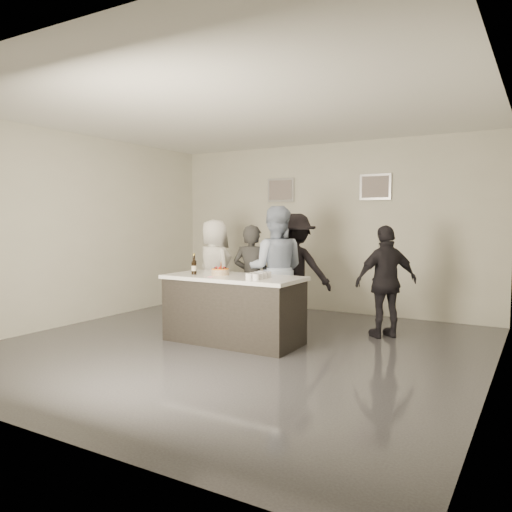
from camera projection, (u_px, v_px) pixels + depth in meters
The scene contains 19 objects.
floor at pixel (237, 347), 6.48m from camera, with size 6.00×6.00×0.00m, color #3D3D42.
ceiling at pixel (236, 112), 6.26m from camera, with size 6.00×6.00×0.00m, color white.
wall_back at pixel (326, 228), 8.95m from camera, with size 6.00×0.04×3.00m, color beige.
wall_front at pixel (24, 239), 3.79m from camera, with size 6.00×0.04×3.00m, color beige.
wall_left at pixel (76, 229), 7.88m from camera, with size 0.04×6.00×3.00m, color beige.
wall_right at pixel (496, 235), 4.86m from camera, with size 0.04×6.00×3.00m, color beige.
picture_left at pixel (281, 190), 9.33m from camera, with size 0.54×0.04×0.44m, color #B2B2B7.
picture_right at pixel (375, 187), 8.43m from camera, with size 0.54×0.04×0.44m, color #B2B2B7.
bar_counter at pixel (234, 309), 6.68m from camera, with size 1.86×0.86×0.90m, color white.
cake at pixel (220, 272), 6.74m from camera, with size 0.24×0.24×0.08m, color orange.
beer_bottle_a at pixel (194, 264), 7.02m from camera, with size 0.07×0.07×0.26m, color black.
beer_bottle_b at pixel (194, 265), 6.80m from camera, with size 0.07×0.07×0.26m, color black.
tumbler_cluster at pixel (259, 275), 6.35m from camera, with size 0.19×0.40×0.08m, color yellow.
candles at pixel (206, 277), 6.53m from camera, with size 0.24×0.08×0.01m, color pink.
person_main_black at pixel (252, 278), 7.34m from camera, with size 0.57×0.38×1.57m, color black.
person_main_blue at pixel (275, 269), 7.29m from camera, with size 0.90×0.70×1.85m, color #93A3C1.
person_guest_left at pixel (214, 270), 8.20m from camera, with size 0.81×0.53×1.65m, color white.
person_guest_right at pixel (386, 282), 6.95m from camera, with size 0.92×0.38×1.57m, color black.
person_guest_back at pixel (295, 269), 7.81m from camera, with size 1.12×0.65×1.74m, color black.
Camera 1 is at (3.43, -5.38, 1.65)m, focal length 35.00 mm.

